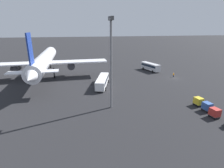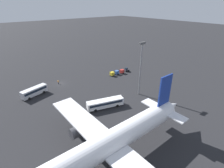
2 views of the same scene
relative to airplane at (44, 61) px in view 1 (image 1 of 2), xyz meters
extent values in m
plane|color=#232326|center=(-11.13, -47.96, -6.47)|extent=(600.00, 600.00, 0.00)
cylinder|color=silver|center=(0.63, 0.01, 0.11)|extent=(45.29, 5.53, 5.06)
cone|color=silver|center=(24.51, 0.25, 0.11)|extent=(5.62, 4.87, 4.81)
cone|color=silver|center=(-23.51, -0.24, 0.11)|extent=(6.63, 4.62, 4.56)
cube|color=silver|center=(-1.76, 12.92, -0.52)|extent=(6.09, 20.87, 0.44)
cube|color=silver|center=(-1.50, -12.95, -0.52)|extent=(6.09, 20.87, 0.44)
cube|color=navy|center=(-19.73, -0.20, 6.69)|extent=(4.53, 0.41, 8.10)
cube|color=silver|center=(-20.18, -0.21, 0.62)|extent=(3.30, 13.19, 0.28)
cylinder|color=#38383D|center=(-0.38, 9.81, -2.13)|extent=(5.46, 2.84, 2.78)
cylinder|color=#38383D|center=(-0.17, -9.82, -2.13)|extent=(5.46, 2.84, 2.78)
cylinder|color=#38383D|center=(16.46, 0.17, -4.44)|extent=(0.50, 0.50, 4.05)
cylinder|color=black|center=(16.46, 0.17, -6.02)|extent=(0.91, 0.51, 0.90)
cylinder|color=#38383D|center=(-1.67, 3.27, -4.44)|extent=(0.50, 0.50, 4.05)
cylinder|color=black|center=(-1.67, 3.27, -6.02)|extent=(0.91, 0.51, 0.90)
cylinder|color=#38383D|center=(-1.60, -3.31, -4.44)|extent=(0.50, 0.50, 4.05)
cylinder|color=black|center=(-1.60, -3.31, -6.02)|extent=(0.91, 0.51, 0.90)
cube|color=silver|center=(1.53, -43.80, -4.58)|extent=(10.50, 5.35, 2.88)
cube|color=#192333|center=(1.53, -43.80, -4.07)|extent=(9.73, 5.16, 0.92)
cylinder|color=black|center=(4.17, -41.62, -5.97)|extent=(1.04, 0.57, 1.00)
cylinder|color=black|center=(4.94, -44.20, -5.97)|extent=(1.04, 0.57, 1.00)
cylinder|color=black|center=(-1.88, -43.41, -5.97)|extent=(1.04, 0.57, 1.00)
cylinder|color=black|center=(-1.12, -45.99, -5.97)|extent=(1.04, 0.57, 1.00)
cube|color=white|center=(-15.11, -19.76, -4.74)|extent=(13.07, 6.36, 2.56)
cube|color=#192333|center=(-15.11, -19.76, -4.29)|extent=(12.10, 6.11, 0.82)
cylinder|color=black|center=(-10.89, -19.50, -5.97)|extent=(1.04, 0.57, 1.00)
cylinder|color=black|center=(-11.73, -22.30, -5.97)|extent=(1.04, 0.57, 1.00)
cylinder|color=black|center=(-18.50, -17.22, -5.97)|extent=(1.04, 0.57, 1.00)
cylinder|color=black|center=(-19.34, -20.02, -5.97)|extent=(1.04, 0.57, 1.00)
cylinder|color=#1E1E2D|center=(-10.07, -48.41, -6.04)|extent=(0.32, 0.32, 0.85)
cylinder|color=orange|center=(-10.07, -48.41, -5.29)|extent=(0.38, 0.38, 0.65)
sphere|color=tan|center=(-10.07, -48.41, -4.85)|extent=(0.24, 0.24, 0.24)
cube|color=#38383D|center=(-40.69, -40.09, -6.06)|extent=(2.19, 1.92, 0.10)
cube|color=#B72D28|center=(-40.69, -40.09, -5.21)|extent=(2.09, 1.83, 1.60)
cylinder|color=black|center=(-40.02, -39.36, -6.29)|extent=(0.37, 0.16, 0.36)
cylinder|color=black|center=(-39.86, -40.63, -6.29)|extent=(0.37, 0.16, 0.36)
cylinder|color=black|center=(-41.53, -39.56, -6.29)|extent=(0.37, 0.16, 0.36)
cylinder|color=black|center=(-41.37, -40.83, -6.29)|extent=(0.37, 0.16, 0.36)
cube|color=#38383D|center=(-37.71, -40.66, -6.06)|extent=(2.19, 1.92, 0.10)
cube|color=#33569E|center=(-37.71, -40.66, -5.21)|extent=(2.09, 1.83, 1.60)
cylinder|color=black|center=(-37.04, -39.93, -6.29)|extent=(0.37, 0.16, 0.36)
cylinder|color=black|center=(-36.87, -41.19, -6.29)|extent=(0.37, 0.16, 0.36)
cylinder|color=black|center=(-38.54, -40.12, -6.29)|extent=(0.37, 0.16, 0.36)
cylinder|color=black|center=(-38.38, -41.39, -6.29)|extent=(0.37, 0.16, 0.36)
cube|color=#38383D|center=(-34.72, -40.63, -6.06)|extent=(2.19, 1.92, 0.10)
cube|color=gold|center=(-34.72, -40.63, -5.21)|extent=(2.09, 1.83, 1.60)
cylinder|color=black|center=(-34.05, -39.90, -6.29)|extent=(0.37, 0.16, 0.36)
cylinder|color=black|center=(-33.89, -41.17, -6.29)|extent=(0.37, 0.16, 0.36)
cylinder|color=black|center=(-35.56, -40.09, -6.29)|extent=(0.37, 0.16, 0.36)
cylinder|color=black|center=(-35.40, -41.36, -6.29)|extent=(0.37, 0.16, 0.36)
cylinder|color=slate|center=(-31.35, -19.32, 3.47)|extent=(0.50, 0.50, 19.88)
cube|color=#4C4C4C|center=(-31.35, -19.32, 13.82)|extent=(2.80, 0.70, 0.80)
camera|label=1|loc=(-69.02, -11.62, 12.14)|focal=28.00mm
camera|label=2|loc=(15.21, 22.17, 27.02)|focal=28.00mm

